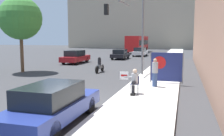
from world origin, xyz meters
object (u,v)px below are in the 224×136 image
car_on_road_distant (140,52)px  motorcycle_on_road (100,66)px  jogger_on_sidewalk (155,72)px  car_on_road_midblock (120,54)px  seated_protester (134,80)px  street_tree_near_curb (20,18)px  traffic_light_pole (129,24)px  parked_car_curbside (52,104)px  protest_banner (166,67)px  car_on_road_nearest (75,57)px  city_bus_on_road (138,43)px

car_on_road_distant → motorcycle_on_road: car_on_road_distant is taller
jogger_on_sidewalk → car_on_road_midblock: (-6.88, 19.07, -0.27)m
seated_protester → street_tree_near_curb: bearing=172.1°
traffic_light_pole → jogger_on_sidewalk: bearing=-61.1°
parked_car_curbside → car_on_road_distant: (-2.60, 32.53, 0.01)m
jogger_on_sidewalk → parked_car_curbside: size_ratio=0.35×
jogger_on_sidewalk → protest_banner: (0.53, 1.39, 0.18)m
traffic_light_pole → car_on_road_midblock: bearing=106.6°
car_on_road_nearest → city_bus_on_road: city_bus_on_road is taller
city_bus_on_road → car_on_road_midblock: bearing=-88.2°
city_bus_on_road → seated_protester: bearing=-79.9°
car_on_road_distant → traffic_light_pole: bearing=-82.7°
parked_car_curbside → street_tree_near_curb: (-9.03, 10.88, 3.83)m
seated_protester → city_bus_on_road: (-6.59, 37.20, 1.07)m
car_on_road_distant → city_bus_on_road: 9.74m
jogger_on_sidewalk → car_on_road_distant: (-5.24, 25.59, -0.24)m
car_on_road_distant → motorcycle_on_road: 19.90m
seated_protester → street_tree_near_curb: (-10.88, 6.12, 3.72)m
seated_protester → jogger_on_sidewalk: 2.33m
parked_car_curbside → motorcycle_on_road: bearing=101.9°
traffic_light_pole → car_on_road_midblock: size_ratio=1.37×
jogger_on_sidewalk → parked_car_curbside: jogger_on_sidewalk is taller
city_bus_on_road → motorcycle_on_road: 29.43m
jogger_on_sidewalk → parked_car_curbside: 7.44m
traffic_light_pole → car_on_road_distant: size_ratio=1.27×
seated_protester → car_on_road_distant: (-4.45, 27.77, -0.10)m
seated_protester → traffic_light_pole: traffic_light_pole is taller
parked_car_curbside → car_on_road_nearest: car_on_road_nearest is taller
city_bus_on_road → parked_car_curbside: bearing=-83.6°
car_on_road_nearest → street_tree_near_curb: (-1.20, -8.19, 3.78)m
traffic_light_pole → car_on_road_distant: bearing=97.3°
street_tree_near_curb → jogger_on_sidewalk: bearing=-18.6°
jogger_on_sidewalk → street_tree_near_curb: bearing=-18.4°
traffic_light_pole → street_tree_near_curb: bearing=-175.4°
parked_car_curbside → motorcycle_on_road: parked_car_curbside is taller
protest_banner → jogger_on_sidewalk: bearing=-110.8°
seated_protester → parked_car_curbside: size_ratio=0.27×
traffic_light_pole → city_bus_on_road: (-4.80, 30.35, -2.11)m
car_on_road_distant → jogger_on_sidewalk: bearing=-78.4°
jogger_on_sidewalk → city_bus_on_road: 35.80m
traffic_light_pole → car_on_road_distant: traffic_light_pole is taller
protest_banner → city_bus_on_road: city_bus_on_road is taller
city_bus_on_road → traffic_light_pole: bearing=-81.0°
seated_protester → car_on_road_distant: car_on_road_distant is taller
protest_banner → motorcycle_on_road: 7.27m
city_bus_on_road → jogger_on_sidewalk: bearing=-78.1°
protest_banner → street_tree_near_curb: (-12.20, 2.55, 3.40)m
city_bus_on_road → car_on_road_distant: bearing=-77.2°
car_on_road_distant → seated_protester: bearing=-80.9°
seated_protester → motorcycle_on_road: size_ratio=0.61×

